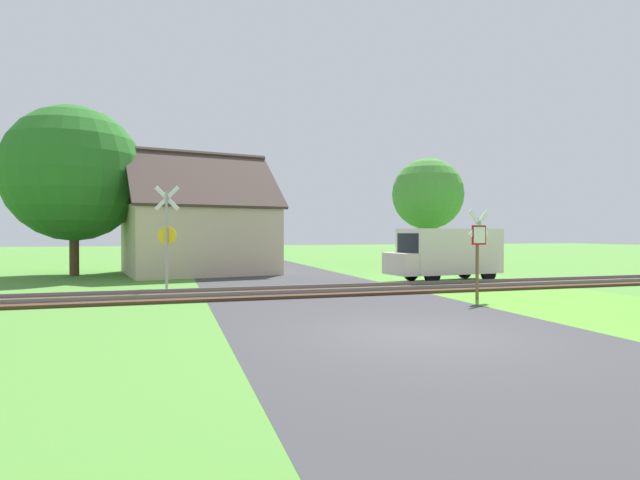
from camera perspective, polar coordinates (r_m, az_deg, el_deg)
name	(u,v)px	position (r m, az deg, el deg)	size (l,w,h in m)	color
ground_plane	(416,335)	(10.29, 10.96, -10.63)	(160.00, 160.00, 0.00)	#4C8433
road_asphalt	(377,319)	(12.07, 6.49, -8.92)	(7.34, 80.00, 0.01)	#38383A
rail_track	(314,291)	(17.06, -0.65, -5.91)	(60.00, 2.60, 0.22)	#422D1E
stop_sign_near	(478,245)	(16.11, 17.61, -0.57)	(0.86, 0.23, 2.79)	brown
crossing_sign_far	(167,232)	(18.17, -17.11, 0.88)	(0.85, 0.28, 3.71)	#9E9EA5
house	(198,236)	(26.50, -13.73, 0.45)	(8.32, 7.98, 6.30)	#C6B293
tree_far	(428,194)	(35.15, 12.21, 5.14)	(4.88, 4.88, 7.21)	#513823
tree_left	(74,174)	(27.09, -26.32, 6.79)	(6.51, 6.51, 8.19)	#513823
mail_truck	(446,252)	(21.97, 14.22, -1.36)	(5.06, 2.35, 2.24)	silver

